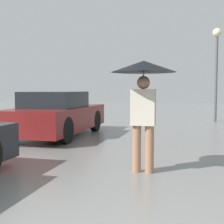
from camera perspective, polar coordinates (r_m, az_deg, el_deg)
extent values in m
cylinder|color=#9E7051|center=(5.18, 4.52, -6.68)|extent=(0.15, 0.15, 0.78)
cylinder|color=#9E7051|center=(5.15, 6.85, -6.76)|extent=(0.15, 0.15, 0.78)
cube|color=beige|center=(5.08, 5.74, 0.87)|extent=(0.39, 0.23, 0.59)
sphere|color=#9E7051|center=(5.07, 5.77, 5.38)|extent=(0.21, 0.21, 0.21)
cylinder|color=#515456|center=(5.07, 5.76, 3.73)|extent=(0.02, 0.02, 0.62)
cone|color=black|center=(5.08, 5.79, 8.29)|extent=(1.05, 1.05, 0.18)
cube|color=maroon|center=(9.30, -9.90, -1.10)|extent=(1.70, 4.02, 0.66)
cube|color=black|center=(9.09, -10.46, 2.27)|extent=(1.45, 1.81, 0.45)
cylinder|color=black|center=(10.77, -10.90, -1.35)|extent=(0.18, 0.68, 0.68)
cylinder|color=black|center=(10.21, -3.08, -1.58)|extent=(0.18, 0.68, 0.68)
cylinder|color=black|center=(8.59, -17.98, -2.87)|extent=(0.18, 0.68, 0.68)
cylinder|color=black|center=(7.88, -8.50, -3.33)|extent=(0.18, 0.68, 0.68)
cylinder|color=#515456|center=(13.62, 18.48, 5.73)|extent=(0.12, 0.12, 3.56)
sphere|color=beige|center=(13.81, 18.67, 13.59)|extent=(0.36, 0.36, 0.36)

